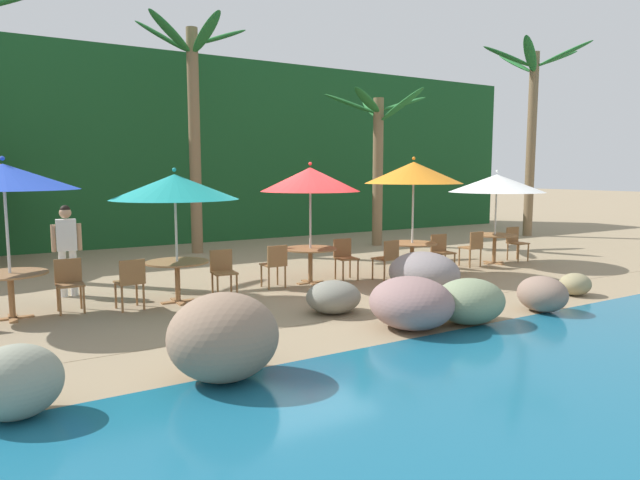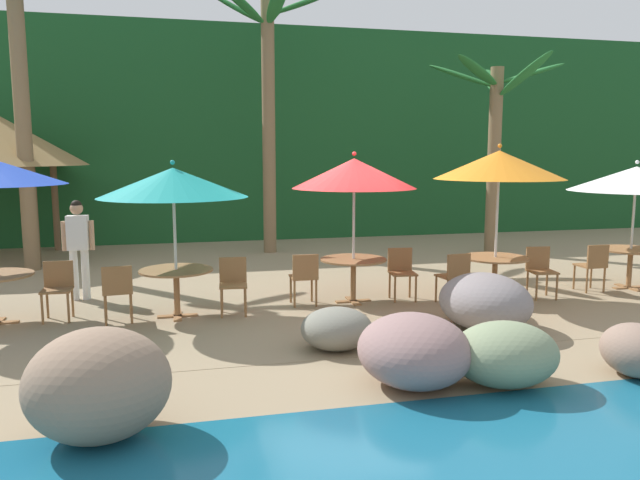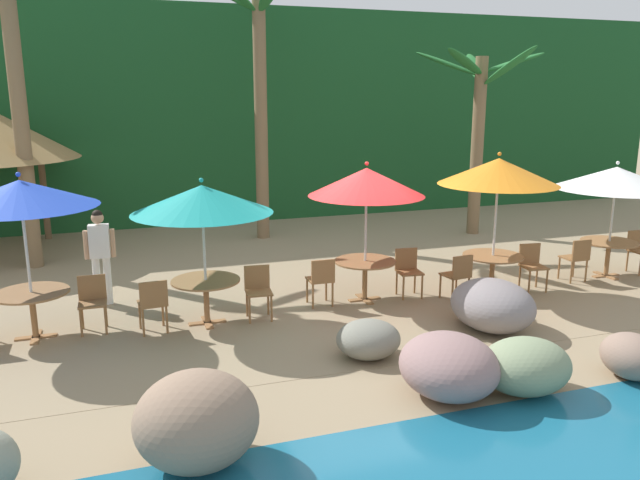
% 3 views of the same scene
% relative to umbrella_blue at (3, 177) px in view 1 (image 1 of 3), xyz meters
% --- Properties ---
extents(ground_plane, '(120.00, 120.00, 0.00)m').
position_rel_umbrella_blue_xyz_m(ground_plane, '(5.17, -0.04, -2.23)').
color(ground_plane, '#937F60').
extents(terrace_deck, '(18.00, 5.20, 0.01)m').
position_rel_umbrella_blue_xyz_m(terrace_deck, '(5.17, -0.04, -2.22)').
color(terrace_deck, '#937F60').
rests_on(terrace_deck, ground).
extents(foliage_backdrop, '(28.00, 2.40, 6.00)m').
position_rel_umbrella_blue_xyz_m(foliage_backdrop, '(5.17, 8.96, 0.77)').
color(foliage_backdrop, '#194C23').
rests_on(foliage_backdrop, ground).
extents(rock_seawall, '(11.77, 3.59, 0.98)m').
position_rel_umbrella_blue_xyz_m(rock_seawall, '(3.77, -3.33, -1.86)').
color(rock_seawall, gray).
rests_on(rock_seawall, ground).
extents(umbrella_blue, '(2.19, 2.19, 2.54)m').
position_rel_umbrella_blue_xyz_m(umbrella_blue, '(0.00, 0.00, 0.00)').
color(umbrella_blue, silver).
rests_on(umbrella_blue, ground).
extents(dining_table_blue, '(1.10, 1.10, 0.74)m').
position_rel_umbrella_blue_xyz_m(dining_table_blue, '(-0.00, 0.00, -1.61)').
color(dining_table_blue, olive).
rests_on(dining_table_blue, ground).
extents(chair_blue_seaward, '(0.43, 0.43, 0.87)m').
position_rel_umbrella_blue_xyz_m(chair_blue_seaward, '(0.85, 0.08, -1.72)').
color(chair_blue_seaward, olive).
rests_on(chair_blue_seaward, ground).
extents(umbrella_teal, '(2.21, 2.21, 2.38)m').
position_rel_umbrella_blue_xyz_m(umbrella_teal, '(2.58, -0.21, -0.19)').
color(umbrella_teal, silver).
rests_on(umbrella_teal, ground).
extents(dining_table_teal, '(1.10, 1.10, 0.74)m').
position_rel_umbrella_blue_xyz_m(dining_table_teal, '(2.58, -0.21, -1.61)').
color(dining_table_teal, olive).
rests_on(dining_table_teal, ground).
extents(chair_teal_seaward, '(0.46, 0.46, 0.87)m').
position_rel_umbrella_blue_xyz_m(chair_teal_seaward, '(3.43, -0.19, -1.72)').
color(chair_teal_seaward, olive).
rests_on(chair_teal_seaward, ground).
extents(chair_teal_inland, '(0.46, 0.46, 0.87)m').
position_rel_umbrella_blue_xyz_m(chair_teal_inland, '(1.74, -0.37, -1.72)').
color(chair_teal_inland, olive).
rests_on(chair_teal_inland, ground).
extents(umbrella_red, '(2.04, 2.04, 2.50)m').
position_rel_umbrella_blue_xyz_m(umbrella_red, '(5.45, 0.07, -0.08)').
color(umbrella_red, silver).
rests_on(umbrella_red, ground).
extents(dining_table_red, '(1.10, 1.10, 0.74)m').
position_rel_umbrella_blue_xyz_m(dining_table_red, '(5.45, 0.07, -1.61)').
color(dining_table_red, olive).
rests_on(dining_table_red, ground).
extents(chair_red_seaward, '(0.46, 0.47, 0.87)m').
position_rel_umbrella_blue_xyz_m(chair_red_seaward, '(6.31, 0.08, -1.72)').
color(chair_red_seaward, olive).
rests_on(chair_red_seaward, ground).
extents(chair_red_inland, '(0.43, 0.43, 0.87)m').
position_rel_umbrella_blue_xyz_m(chair_red_inland, '(4.60, -0.00, -1.72)').
color(chair_red_inland, olive).
rests_on(chair_red_inland, ground).
extents(umbrella_orange, '(2.15, 2.15, 2.63)m').
position_rel_umbrella_blue_xyz_m(umbrella_orange, '(7.83, -0.32, 0.05)').
color(umbrella_orange, silver).
rests_on(umbrella_orange, ground).
extents(dining_table_orange, '(1.10, 1.10, 0.74)m').
position_rel_umbrella_blue_xyz_m(dining_table_orange, '(7.83, -0.32, -1.61)').
color(dining_table_orange, olive).
rests_on(dining_table_orange, ground).
extents(chair_orange_seaward, '(0.47, 0.48, 0.87)m').
position_rel_umbrella_blue_xyz_m(chair_orange_seaward, '(8.69, -0.34, -1.72)').
color(chair_orange_seaward, olive).
rests_on(chair_orange_seaward, ground).
extents(chair_orange_inland, '(0.47, 0.48, 0.87)m').
position_rel_umbrella_blue_xyz_m(chair_orange_inland, '(7.00, -0.52, -1.72)').
color(chair_orange_inland, olive).
rests_on(chair_orange_inland, ground).
extents(umbrella_white, '(2.35, 2.35, 2.35)m').
position_rel_umbrella_blue_xyz_m(umbrella_white, '(10.70, -0.11, -0.21)').
color(umbrella_white, silver).
rests_on(umbrella_white, ground).
extents(dining_table_white, '(1.10, 1.10, 0.74)m').
position_rel_umbrella_blue_xyz_m(dining_table_white, '(10.70, -0.11, -1.61)').
color(dining_table_white, olive).
rests_on(dining_table_white, ground).
extents(chair_white_seaward, '(0.43, 0.44, 0.87)m').
position_rel_umbrella_blue_xyz_m(chair_white_seaward, '(11.55, -0.05, -1.72)').
color(chair_white_seaward, olive).
rests_on(chair_white_seaward, ground).
extents(chair_white_inland, '(0.42, 0.43, 0.87)m').
position_rel_umbrella_blue_xyz_m(chair_white_inland, '(9.85, -0.20, -1.72)').
color(chair_white_inland, olive).
rests_on(chair_white_inland, ground).
extents(palm_tree_second, '(3.06, 3.07, 6.41)m').
position_rel_umbrella_blue_xyz_m(palm_tree_second, '(4.89, 5.59, 1.90)').
color(palm_tree_second, brown).
rests_on(palm_tree_second, ground).
extents(palm_tree_third, '(3.25, 3.23, 4.77)m').
position_rel_umbrella_blue_xyz_m(palm_tree_third, '(10.33, 4.31, 0.97)').
color(palm_tree_third, brown).
rests_on(palm_tree_third, ground).
extents(palm_tree_fourth, '(3.62, 3.61, 6.73)m').
position_rel_umbrella_blue_xyz_m(palm_tree_fourth, '(16.60, 3.66, 2.17)').
color(palm_tree_fourth, brown).
rests_on(palm_tree_fourth, ground).
extents(waiter_in_white, '(0.52, 0.23, 1.70)m').
position_rel_umbrella_blue_xyz_m(waiter_in_white, '(0.99, 1.32, -1.24)').
color(waiter_in_white, white).
rests_on(waiter_in_white, ground).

